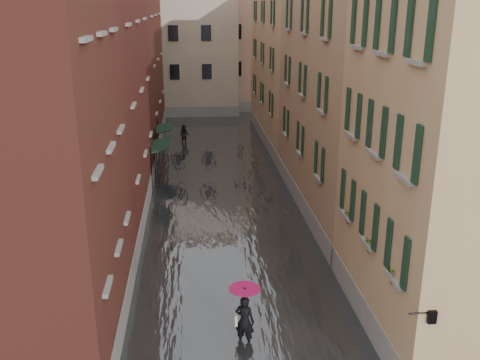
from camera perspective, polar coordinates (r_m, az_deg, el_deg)
name	(u,v)px	position (r m, az deg, el deg)	size (l,w,h in m)	color
ground	(240,303)	(20.33, -0.05, -12.97)	(120.00, 120.00, 0.00)	#4E4E51
floodwater	(220,187)	(32.09, -2.18, -0.72)	(10.00, 60.00, 0.20)	#3D4044
building_left_near	(2,153)	(16.73, -24.02, 2.68)	(6.00, 8.00, 13.00)	maroon
building_left_mid	(78,97)	(27.20, -16.90, 8.42)	(6.00, 14.00, 12.50)	#5A1E1C
building_left_far	(116,54)	(41.81, -13.06, 12.97)	(6.00, 16.00, 14.00)	maroon
building_right_near	(468,165)	(18.19, 23.10, 1.50)	(6.00, 8.00, 11.50)	#AC7D59
building_right_mid	(361,88)	(27.97, 12.82, 9.52)	(6.00, 14.00, 13.00)	#9E7E60
building_right_far	(301,69)	(42.46, 6.54, 11.69)	(6.00, 16.00, 11.50)	#AC7D59
building_end_cream	(175,46)	(55.47, -6.95, 13.98)	(12.00, 9.00, 13.00)	beige
building_end_pink	(261,49)	(57.98, 2.30, 13.78)	(10.00, 9.00, 12.00)	tan
awning_near	(160,146)	(32.32, -8.52, 3.61)	(1.09, 3.07, 2.80)	#152F21
awning_far	(163,129)	(36.76, -8.17, 5.40)	(1.09, 2.75, 2.80)	#152F21
wall_lantern	(431,316)	(14.82, 19.66, -13.48)	(0.71, 0.22, 0.35)	black
window_planters	(373,234)	(17.79, 13.96, -5.60)	(0.59, 5.30, 0.84)	#925E30
pedestrian_main	(245,311)	(17.47, 0.49, -13.75)	(1.04, 1.04, 2.06)	black
pedestrian_far	(184,135)	(42.05, -5.98, 4.81)	(0.79, 0.62, 1.63)	black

